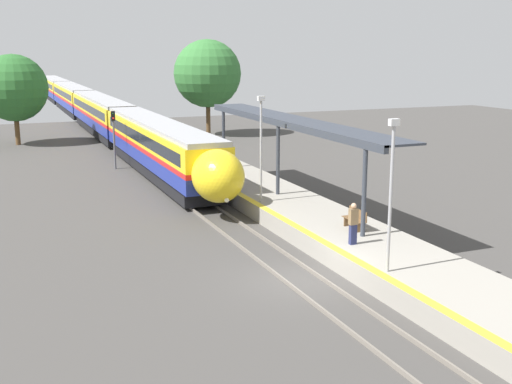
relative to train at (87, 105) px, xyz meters
name	(u,v)px	position (x,y,z in m)	size (l,w,h in m)	color
ground_plane	(302,281)	(0.00, -56.47, -2.21)	(120.00, 120.00, 0.00)	#423F3D
rail_left	(285,281)	(-0.72, -56.47, -2.13)	(0.08, 90.00, 0.15)	slate
rail_right	(319,276)	(0.72, -56.47, -2.13)	(0.08, 90.00, 0.15)	slate
train	(87,105)	(0.00, 0.00, 0.00)	(2.78, 96.78, 3.86)	black
platform_right	(384,258)	(3.69, -56.47, -1.78)	(4.12, 64.00, 0.86)	gray
platform_bench	(356,219)	(4.07, -53.56, -0.89)	(0.44, 1.44, 0.89)	brown
person_waiting	(353,223)	(2.75, -55.52, -0.45)	(0.36, 0.23, 1.73)	navy
railway_signal	(114,134)	(-2.29, -30.25, 0.40)	(0.28, 0.28, 4.26)	#59595E
lamppost_near	(391,186)	(2.21, -58.84, 1.78)	(0.36, 0.20, 5.49)	#9E9EA3
lamppost_mid	(261,142)	(2.21, -47.18, 1.78)	(0.36, 0.20, 5.49)	#9E9EA3
station_canopy	(288,123)	(4.33, -45.91, 2.52)	(2.02, 20.53, 4.12)	#333842
background_tree_left	(14,88)	(-8.33, -14.55, 2.98)	(6.08, 6.08, 8.24)	brown
background_tree_right	(208,74)	(9.98, -15.06, 4.02)	(6.77, 6.77, 9.63)	brown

